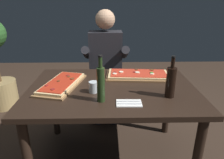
# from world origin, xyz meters

# --- Properties ---
(ground_plane) EXTENTS (6.40, 6.40, 0.00)m
(ground_plane) POSITION_xyz_m (0.00, 0.00, 0.00)
(ground_plane) COLOR #38281E
(dining_table) EXTENTS (1.40, 0.96, 0.74)m
(dining_table) POSITION_xyz_m (0.00, 0.00, 0.64)
(dining_table) COLOR black
(dining_table) RESTS_ON ground_plane
(pizza_rectangular_front) EXTENTS (0.62, 0.33, 0.05)m
(pizza_rectangular_front) POSITION_xyz_m (0.25, 0.24, 0.76)
(pizza_rectangular_front) COLOR brown
(pizza_rectangular_front) RESTS_ON dining_table
(pizza_rectangular_left) EXTENTS (0.38, 0.58, 0.05)m
(pizza_rectangular_left) POSITION_xyz_m (-0.43, 0.04, 0.76)
(pizza_rectangular_left) COLOR olive
(pizza_rectangular_left) RESTS_ON dining_table
(wine_bottle_dark) EXTENTS (0.06, 0.06, 0.34)m
(wine_bottle_dark) POSITION_xyz_m (-0.09, -0.25, 0.88)
(wine_bottle_dark) COLOR #233819
(wine_bottle_dark) RESTS_ON dining_table
(oil_bottle_amber) EXTENTS (0.07, 0.07, 0.32)m
(oil_bottle_amber) POSITION_xyz_m (0.43, -0.19, 0.86)
(oil_bottle_amber) COLOR black
(oil_bottle_amber) RESTS_ON dining_table
(tumbler_near_camera) EXTENTS (0.07, 0.07, 0.09)m
(tumbler_near_camera) POSITION_xyz_m (-0.15, -0.09, 0.78)
(tumbler_near_camera) COLOR silver
(tumbler_near_camera) RESTS_ON dining_table
(napkin_cutlery_set) EXTENTS (0.18, 0.11, 0.01)m
(napkin_cutlery_set) POSITION_xyz_m (0.11, -0.30, 0.74)
(napkin_cutlery_set) COLOR white
(napkin_cutlery_set) RESTS_ON dining_table
(diner_chair) EXTENTS (0.44, 0.44, 0.87)m
(diner_chair) POSITION_xyz_m (-0.06, 0.86, 0.49)
(diner_chair) COLOR black
(diner_chair) RESTS_ON ground_plane
(seated_diner) EXTENTS (0.53, 0.41, 1.33)m
(seated_diner) POSITION_xyz_m (-0.06, 0.74, 0.74)
(seated_diner) COLOR #23232D
(seated_diner) RESTS_ON ground_plane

